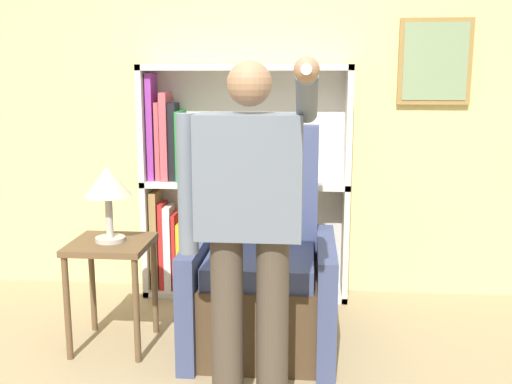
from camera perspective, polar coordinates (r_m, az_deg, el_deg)
The scene contains 6 objects.
wall_back at distance 4.29m, azimuth -0.94°, elevation 9.00°, with size 8.00×0.11×2.80m.
bookcase at distance 4.22m, azimuth -3.30°, elevation 0.40°, with size 1.44×0.28×1.63m.
armchair at distance 3.52m, azimuth 0.58°, elevation -8.28°, with size 0.83×0.80×1.27m.
person_standing at distance 2.66m, azimuth -0.68°, elevation -2.52°, with size 0.61×0.78×1.63m.
side_table at distance 3.54m, azimuth -13.61°, elevation -6.34°, with size 0.45×0.45×0.63m.
table_lamp at distance 3.44m, azimuth -13.95°, elevation 0.62°, with size 0.27×0.27×0.43m.
Camera 1 is at (0.46, -2.23, 1.57)m, focal length 42.00 mm.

